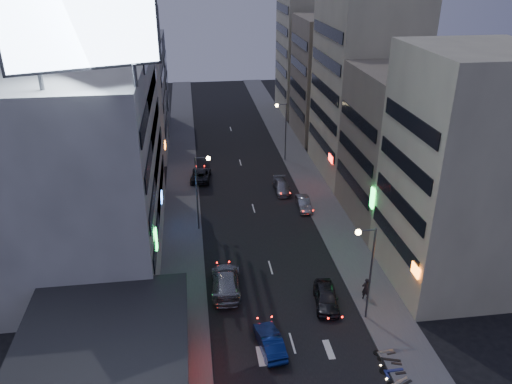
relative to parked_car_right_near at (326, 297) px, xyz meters
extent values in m
cube|color=#4C4C4F|center=(-11.60, 21.94, -0.71)|extent=(4.00, 120.00, 0.12)
cube|color=#4C4C4F|center=(4.40, 21.94, -0.71)|extent=(4.00, 120.00, 0.12)
cube|color=beige|center=(-17.60, -6.06, 1.03)|extent=(8.00, 12.00, 3.60)
cube|color=black|center=(-16.60, -6.06, 2.98)|extent=(11.00, 13.00, 0.25)
cube|color=black|center=(-12.50, -6.06, 2.33)|extent=(0.12, 4.00, 0.90)
cube|color=#FF1E14|center=(-12.42, -6.06, 2.33)|extent=(0.04, 3.70, 0.70)
cube|color=silver|center=(-20.60, 11.94, 8.23)|extent=(14.00, 24.00, 18.00)
cube|color=beige|center=(11.40, 2.44, 9.23)|extent=(10.00, 11.00, 20.00)
cube|color=gray|center=(11.90, 13.94, 7.23)|extent=(11.00, 12.00, 16.00)
cube|color=beige|center=(11.40, 26.94, 10.23)|extent=(10.00, 14.00, 22.00)
cube|color=silver|center=(-19.10, 36.94, 9.23)|extent=(11.00, 10.00, 20.00)
cube|color=slate|center=(-19.60, 49.94, 6.73)|extent=(12.00, 10.00, 15.00)
cube|color=gray|center=(11.90, 41.94, 8.23)|extent=(11.00, 12.00, 18.00)
cube|color=beige|center=(12.40, 55.94, 11.23)|extent=(12.00, 12.00, 24.00)
cylinder|color=#595B60|center=(-19.60, 1.94, 17.98)|extent=(0.30, 0.30, 1.50)
cylinder|color=#595B60|center=(-13.60, 1.94, 17.98)|extent=(0.30, 0.30, 1.50)
cube|color=black|center=(-16.60, 1.94, 20.93)|extent=(9.52, 3.75, 5.00)
cube|color=#BBD4F9|center=(-16.53, 1.74, 20.93)|extent=(9.04, 3.34, 4.60)
cylinder|color=#595B60|center=(2.70, -2.06, 3.35)|extent=(0.16, 0.16, 8.00)
cylinder|color=#595B60|center=(2.00, -2.06, 7.25)|extent=(1.40, 0.10, 0.10)
sphere|color=#FFD88C|center=(1.40, -2.06, 7.15)|extent=(0.44, 0.44, 0.44)
cylinder|color=#595B60|center=(-9.90, 13.94, 3.35)|extent=(0.16, 0.16, 8.00)
cylinder|color=#595B60|center=(-9.20, 13.94, 7.25)|extent=(1.40, 0.10, 0.10)
sphere|color=#FFD88C|center=(-8.60, 13.94, 7.15)|extent=(0.44, 0.44, 0.44)
cylinder|color=#595B60|center=(2.70, 31.94, 3.35)|extent=(0.16, 0.16, 8.00)
cylinder|color=#595B60|center=(2.00, 31.94, 7.25)|extent=(1.40, 0.10, 0.10)
sphere|color=#FFD88C|center=(1.40, 31.94, 7.15)|extent=(0.44, 0.44, 0.44)
imported|color=#242529|center=(0.00, 0.00, 0.00)|extent=(2.42, 4.71, 1.53)
imported|color=#9FA2A7|center=(2.00, 17.14, -0.13)|extent=(1.49, 3.91, 1.27)
imported|color=black|center=(-9.20, 26.85, -0.06)|extent=(2.90, 5.30, 1.41)
imported|color=gray|center=(0.40, 21.92, -0.12)|extent=(1.84, 4.49, 1.30)
imported|color=navy|center=(-5.36, -4.41, -0.06)|extent=(2.01, 4.45, 1.42)
imported|color=gray|center=(-7.94, 3.12, 0.09)|extent=(2.77, 6.07, 1.72)
imported|color=black|center=(3.42, 0.25, 0.33)|extent=(0.73, 0.50, 1.95)
camera|label=1|loc=(-10.12, -31.95, 25.14)|focal=35.00mm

